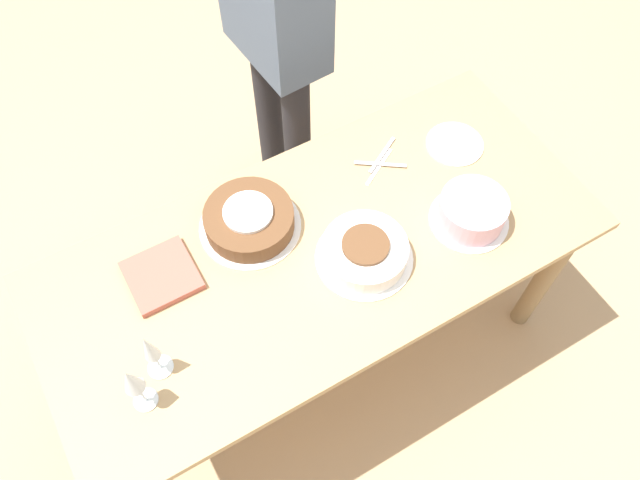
{
  "coord_description": "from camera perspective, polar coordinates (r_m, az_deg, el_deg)",
  "views": [
    {
      "loc": [
        0.47,
        0.82,
        2.36
      ],
      "look_at": [
        0.0,
        0.0,
        0.81
      ],
      "focal_mm": 35.0,
      "sensor_mm": 36.0,
      "label": 1
    }
  ],
  "objects": [
    {
      "name": "ground_plane",
      "position": [
        2.54,
        -0.0,
        -9.5
      ],
      "size": [
        12.0,
        12.0,
        0.0
      ],
      "primitive_type": "plane",
      "color": "tan"
    },
    {
      "name": "dining_table",
      "position": [
        1.96,
        -0.0,
        -2.53
      ],
      "size": [
        1.69,
        0.76,
        0.76
      ],
      "color": "tan",
      "rests_on": "ground_plane"
    },
    {
      "name": "cake_center_white",
      "position": [
        1.82,
        4.11,
        -1.09
      ],
      "size": [
        0.29,
        0.29,
        0.08
      ],
      "color": "white",
      "rests_on": "dining_table"
    },
    {
      "name": "cake_front_chocolate",
      "position": [
        1.88,
        -6.49,
        1.85
      ],
      "size": [
        0.31,
        0.31,
        0.09
      ],
      "color": "white",
      "rests_on": "dining_table"
    },
    {
      "name": "cake_back_decorated",
      "position": [
        1.93,
        13.71,
        2.54
      ],
      "size": [
        0.24,
        0.24,
        0.1
      ],
      "color": "white",
      "rests_on": "dining_table"
    },
    {
      "name": "wine_glass_near",
      "position": [
        1.64,
        -15.28,
        -9.69
      ],
      "size": [
        0.07,
        0.07,
        0.2
      ],
      "color": "silver",
      "rests_on": "dining_table"
    },
    {
      "name": "wine_glass_far",
      "position": [
        1.6,
        -16.83,
        -12.33
      ],
      "size": [
        0.06,
        0.06,
        0.21
      ],
      "color": "silver",
      "rests_on": "dining_table"
    },
    {
      "name": "dessert_plate_left",
      "position": [
        2.14,
        12.22,
        8.57
      ],
      "size": [
        0.19,
        0.19,
        0.01
      ],
      "color": "white",
      "rests_on": "dining_table"
    },
    {
      "name": "fork_pile",
      "position": [
        2.05,
        5.54,
        7.12
      ],
      "size": [
        0.19,
        0.13,
        0.01
      ],
      "color": "silver",
      "rests_on": "dining_table"
    },
    {
      "name": "napkin_stack",
      "position": [
        1.86,
        -14.28,
        -3.16
      ],
      "size": [
        0.19,
        0.19,
        0.02
      ],
      "color": "#B75B4C",
      "rests_on": "dining_table"
    },
    {
      "name": "person_cutting",
      "position": [
        2.23,
        -4.23,
        20.55
      ],
      "size": [
        0.25,
        0.42,
        1.65
      ],
      "rotation": [
        0.0,
        0.0,
        1.65
      ],
      "color": "#232328",
      "rests_on": "ground_plane"
    }
  ]
}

